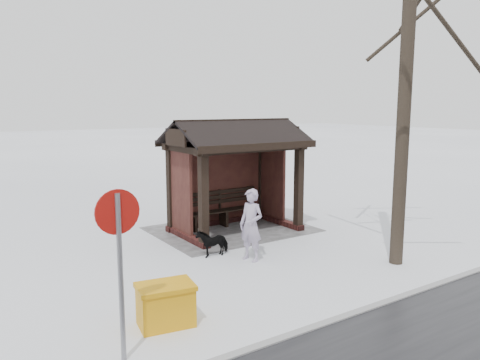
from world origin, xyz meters
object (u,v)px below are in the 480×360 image
grit_bin (166,305)px  road_sign (119,239)px  dog (213,242)px  bus_shelter (232,153)px  pedestrian (251,225)px

grit_bin → road_sign: bearing=43.5°
dog → grit_bin: 3.55m
bus_shelter → grit_bin: size_ratio=3.71×
bus_shelter → road_sign: 6.95m
bus_shelter → road_sign: bearing=44.9°
pedestrian → dog: (0.54, -0.78, -0.50)m
grit_bin → road_sign: 1.76m
pedestrian → road_sign: size_ratio=0.68×
bus_shelter → dog: (1.60, 1.65, -1.86)m
pedestrian → bus_shelter: bearing=139.4°
grit_bin → road_sign: road_sign is taller
pedestrian → dog: pedestrian is taller
dog → grit_bin: size_ratio=0.76×
road_sign → dog: bearing=-137.0°
grit_bin → bus_shelter: bearing=-123.5°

